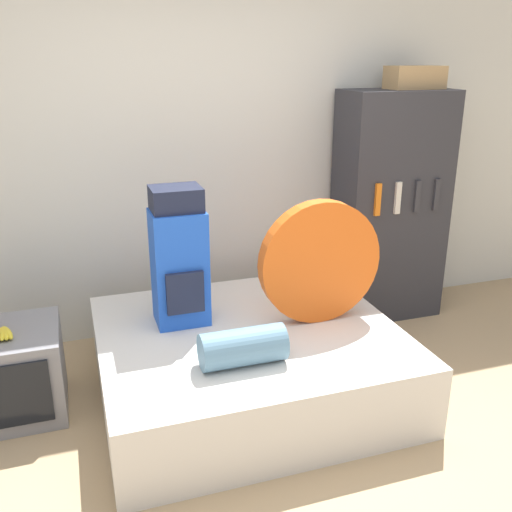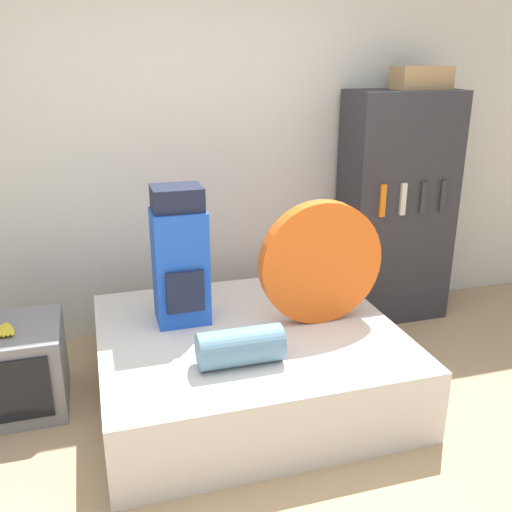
% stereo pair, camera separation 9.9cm
% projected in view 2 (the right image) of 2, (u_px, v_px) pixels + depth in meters
% --- Properties ---
extents(ground_plane, '(16.00, 16.00, 0.00)m').
position_uv_depth(ground_plane, '(287.00, 491.00, 2.69)').
color(ground_plane, tan).
extents(wall_back, '(8.00, 0.05, 2.60)m').
position_uv_depth(wall_back, '(200.00, 152.00, 3.97)').
color(wall_back, silver).
rests_on(wall_back, ground_plane).
extents(bed, '(1.71, 1.52, 0.42)m').
position_uv_depth(bed, '(248.00, 361.00, 3.41)').
color(bed, silver).
rests_on(bed, ground_plane).
extents(backpack, '(0.31, 0.29, 0.82)m').
position_uv_depth(backpack, '(180.00, 258.00, 3.32)').
color(backpack, blue).
rests_on(backpack, bed).
extents(tent_bag, '(0.74, 0.10, 0.74)m').
position_uv_depth(tent_bag, '(320.00, 263.00, 3.33)').
color(tent_bag, '#E05B19').
rests_on(tent_bag, bed).
extents(sleeping_roll, '(0.44, 0.20, 0.20)m').
position_uv_depth(sleeping_roll, '(240.00, 347.00, 2.93)').
color(sleeping_roll, '#5B849E').
rests_on(sleeping_roll, bed).
extents(television, '(0.62, 0.56, 0.50)m').
position_uv_depth(television, '(8.00, 369.00, 3.24)').
color(television, gray).
rests_on(television, ground_plane).
extents(banana_bunch, '(0.13, 0.17, 0.04)m').
position_uv_depth(banana_bunch, '(5.00, 330.00, 3.12)').
color(banana_bunch, yellow).
rests_on(banana_bunch, television).
extents(bookshelf, '(0.80, 0.44, 1.71)m').
position_uv_depth(bookshelf, '(396.00, 208.00, 4.25)').
color(bookshelf, '#2D2D33').
rests_on(bookshelf, ground_plane).
extents(cardboard_box, '(0.39, 0.21, 0.16)m').
position_uv_depth(cardboard_box, '(422.00, 78.00, 3.96)').
color(cardboard_box, '#A88456').
rests_on(cardboard_box, bookshelf).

